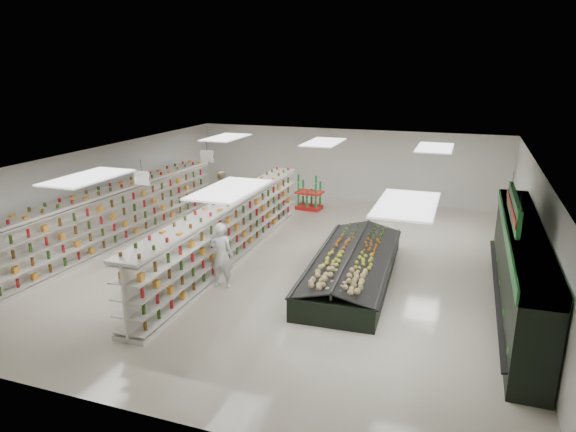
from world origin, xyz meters
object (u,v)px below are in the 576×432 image
at_px(soda_endcap, 309,194).
at_px(shopper_main, 221,255).
at_px(gondola_left, 113,219).
at_px(gondola_center, 230,232).
at_px(shopper_background, 223,193).
at_px(produce_island, 353,265).

height_order(soda_endcap, shopper_main, shopper_main).
bearing_deg(shopper_main, gondola_left, -24.02).
bearing_deg(gondola_center, shopper_background, 117.56).
bearing_deg(gondola_center, soda_endcap, 83.17).
relative_size(shopper_main, shopper_background, 1.03).
bearing_deg(produce_island, shopper_background, 143.22).
xyz_separation_m(gondola_left, gondola_center, (4.30, 0.10, -0.03)).
bearing_deg(soda_endcap, shopper_main, -89.49).
bearing_deg(gondola_center, produce_island, -5.36).
xyz_separation_m(shopper_main, shopper_background, (-3.20, 6.57, -0.03)).
distance_m(gondola_left, produce_island, 8.32).
xyz_separation_m(produce_island, shopper_background, (-6.48, 4.85, 0.48)).
height_order(gondola_center, shopper_background, gondola_center).
distance_m(soda_endcap, shopper_background, 3.64).
bearing_deg(produce_island, soda_endcap, 116.63).
height_order(produce_island, shopper_background, shopper_background).
relative_size(gondola_left, shopper_main, 6.11).
bearing_deg(shopper_background, gondola_left, 168.16).
relative_size(gondola_left, produce_island, 1.83).
distance_m(gondola_left, shopper_main, 5.38).
distance_m(produce_island, shopper_main, 3.74).
distance_m(produce_island, soda_endcap, 7.50).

